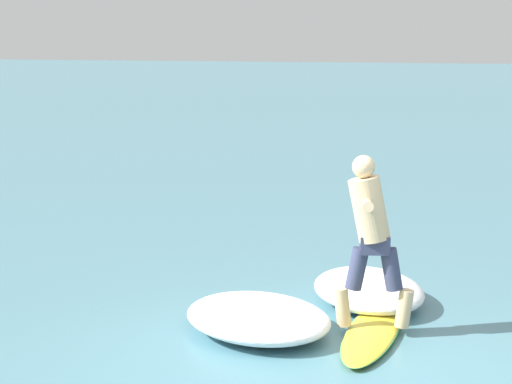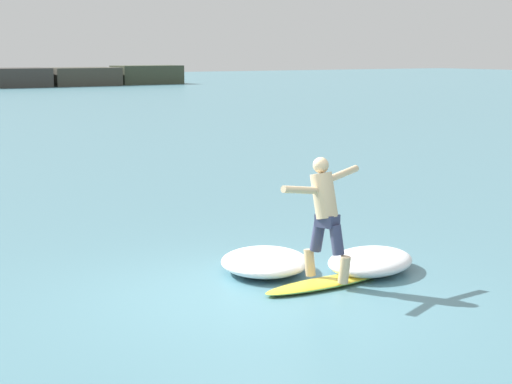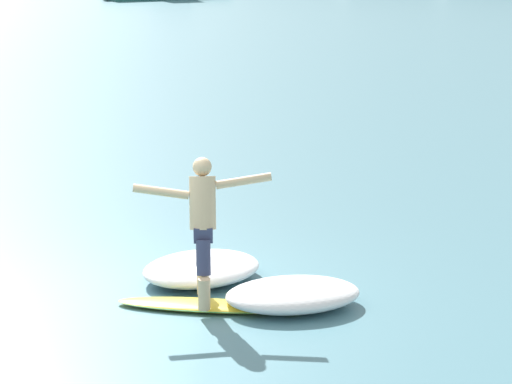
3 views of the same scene
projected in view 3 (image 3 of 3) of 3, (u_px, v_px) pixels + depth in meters
The scene contains 5 objects.
ground_plane at pixel (114, 299), 13.33m from camera, with size 200.00×200.00×0.00m, color teal.
surfboard at pixel (207, 305), 12.97m from camera, with size 2.07×0.56×0.22m.
surfer at pixel (203, 219), 12.81m from camera, with size 1.44×0.73×1.56m.
wave_foam_at_tail at pixel (201, 269), 13.97m from camera, with size 1.78×1.88×0.29m.
wave_foam_at_nose at pixel (293, 295), 13.01m from camera, with size 1.82×1.66×0.29m.
Camera 3 is at (4.23, -12.11, 4.14)m, focal length 85.00 mm.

